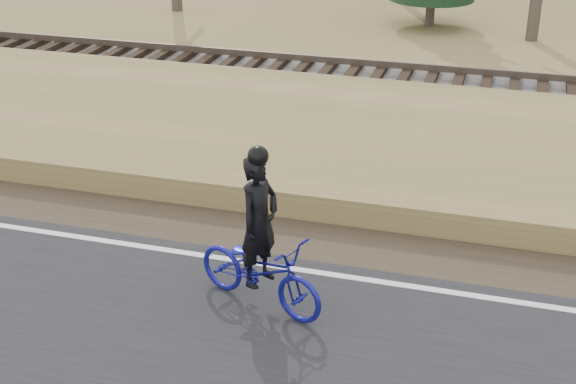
% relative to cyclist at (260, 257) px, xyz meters
% --- Properties ---
extents(cyclist, '(2.03, 1.30, 2.21)m').
position_rel_cyclist_xyz_m(cyclist, '(0.00, 0.00, 0.00)').
color(cyclist, navy).
rests_on(cyclist, road).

